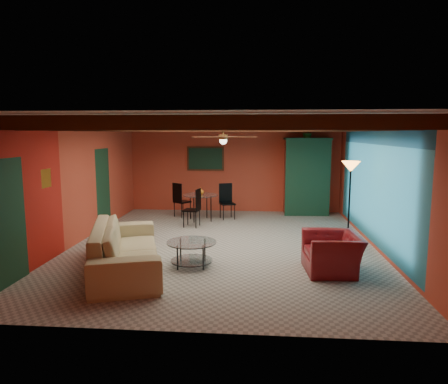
# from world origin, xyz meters

# --- Properties ---
(room) EXTENTS (6.52, 8.01, 2.71)m
(room) POSITION_xyz_m (0.00, 0.11, 2.36)
(room) COLOR #9B958A
(room) RESTS_ON ground
(sofa) EXTENTS (1.91, 3.04, 0.83)m
(sofa) POSITION_xyz_m (-1.60, -1.78, 0.42)
(sofa) COLOR tan
(sofa) RESTS_ON ground
(armchair) EXTENTS (0.99, 1.11, 0.68)m
(armchair) POSITION_xyz_m (2.07, -1.57, 0.34)
(armchair) COLOR maroon
(armchair) RESTS_ON ground
(coffee_table) EXTENTS (0.98, 0.98, 0.47)m
(coffee_table) POSITION_xyz_m (-0.46, -1.47, 0.23)
(coffee_table) COLOR silver
(coffee_table) RESTS_ON ground
(dining_table) EXTENTS (2.53, 2.53, 1.02)m
(dining_table) POSITION_xyz_m (-0.86, 2.49, 0.51)
(dining_table) COLOR white
(dining_table) RESTS_ON ground
(armoire) EXTENTS (1.31, 0.69, 2.24)m
(armoire) POSITION_xyz_m (2.20, 3.70, 1.12)
(armoire) COLOR maroon
(armoire) RESTS_ON ground
(floor_lamp) EXTENTS (0.50, 0.50, 1.88)m
(floor_lamp) POSITION_xyz_m (2.65, -0.12, 0.94)
(floor_lamp) COLOR black
(floor_lamp) RESTS_ON ground
(ceiling_fan) EXTENTS (1.50, 1.50, 0.44)m
(ceiling_fan) POSITION_xyz_m (0.00, 0.00, 2.36)
(ceiling_fan) COLOR #472614
(ceiling_fan) RESTS_ON ceiling
(painting) EXTENTS (1.05, 0.03, 0.65)m
(painting) POSITION_xyz_m (-0.90, 3.96, 1.65)
(painting) COLOR black
(painting) RESTS_ON wall_back
(potted_plant) EXTENTS (0.48, 0.43, 0.45)m
(potted_plant) POSITION_xyz_m (2.20, 3.70, 2.47)
(potted_plant) COLOR #26661E
(potted_plant) RESTS_ON armoire
(vase) EXTENTS (0.24, 0.24, 0.21)m
(vase) POSITION_xyz_m (-0.86, 2.49, 1.12)
(vase) COLOR orange
(vase) RESTS_ON dining_table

